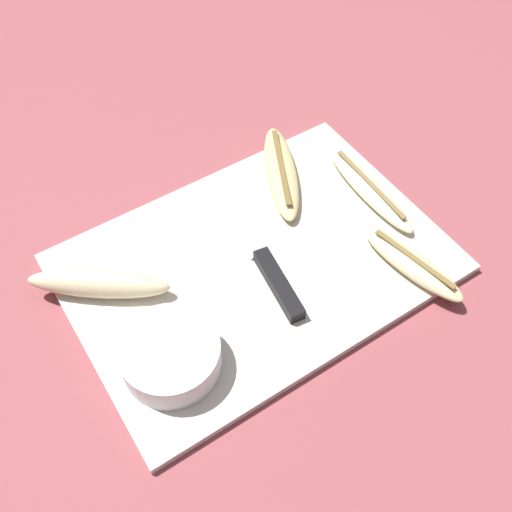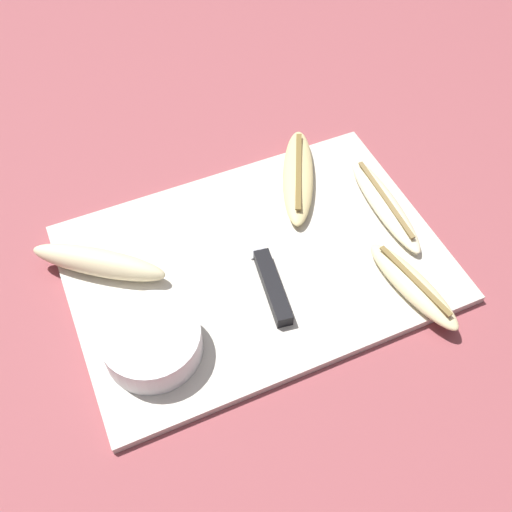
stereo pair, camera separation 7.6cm
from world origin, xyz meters
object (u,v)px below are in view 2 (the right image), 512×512
object	(u,v)px
banana_bright_far	(384,204)
prep_bowl	(152,341)
banana_soft_right	(413,285)
banana_spotted_left	(298,176)
banana_cream_curved	(98,262)
knife	(265,270)

from	to	relation	value
banana_bright_far	prep_bowl	world-z (taller)	prep_bowl
banana_bright_far	prep_bowl	bearing A→B (deg)	-167.08
banana_soft_right	banana_spotted_left	bearing A→B (deg)	101.75
prep_bowl	banana_soft_right	bearing A→B (deg)	-8.78
banana_spotted_left	prep_bowl	world-z (taller)	prep_bowl
banana_bright_far	banana_soft_right	distance (m)	0.14
banana_cream_curved	banana_bright_far	bearing A→B (deg)	-7.92
knife	banana_soft_right	world-z (taller)	banana_soft_right
banana_cream_curved	knife	bearing A→B (deg)	-24.90
knife	banana_soft_right	size ratio (longest dim) A/B	1.69
banana_spotted_left	prep_bowl	xyz separation A→B (m)	(-0.27, -0.18, 0.01)
banana_bright_far	prep_bowl	distance (m)	0.37
knife	banana_soft_right	xyz separation A→B (m)	(0.16, -0.10, 0.00)
knife	prep_bowl	size ratio (longest dim) A/B	2.32
banana_bright_far	banana_spotted_left	bearing A→B (deg)	132.18
banana_bright_far	prep_bowl	size ratio (longest dim) A/B	1.62
banana_soft_right	banana_cream_curved	size ratio (longest dim) A/B	0.97
banana_soft_right	knife	bearing A→B (deg)	148.28
banana_cream_curved	prep_bowl	xyz separation A→B (m)	(0.03, -0.14, 0.00)
banana_spotted_left	banana_cream_curved	size ratio (longest dim) A/B	1.14
knife	banana_bright_far	world-z (taller)	banana_bright_far
banana_soft_right	prep_bowl	xyz separation A→B (m)	(-0.32, 0.05, 0.01)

